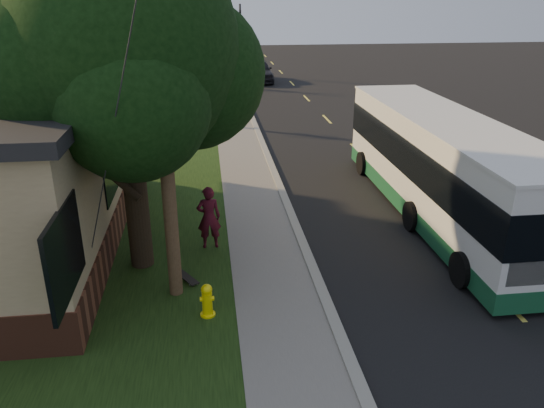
{
  "coord_description": "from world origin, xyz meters",
  "views": [
    {
      "loc": [
        -2.43,
        -9.63,
        6.46
      ],
      "look_at": [
        -0.91,
        2.56,
        1.5
      ],
      "focal_mm": 35.0,
      "sensor_mm": 36.0,
      "label": 1
    }
  ],
  "objects": [
    {
      "name": "bare_tree_near",
      "position": [
        -3.5,
        18.0,
        2.15
      ],
      "size": [
        1.38,
        1.21,
        4.31
      ],
      "color": "black",
      "rests_on": "grass_verge"
    },
    {
      "name": "ground",
      "position": [
        0.0,
        0.0,
        0.0
      ],
      "size": [
        120.0,
        120.0,
        0.0
      ],
      "primitive_type": "plane",
      "color": "black",
      "rests_on": "ground"
    },
    {
      "name": "transit_bus",
      "position": [
        4.47,
        4.69,
        1.63
      ],
      "size": [
        2.6,
        11.29,
        3.06
      ],
      "color": "silver",
      "rests_on": "ground"
    },
    {
      "name": "leafy_tree",
      "position": [
        -4.17,
        2.65,
        5.17
      ],
      "size": [
        6.3,
        6.0,
        7.8
      ],
      "color": "black",
      "rests_on": "grass_verge"
    },
    {
      "name": "skateboard_main",
      "position": [
        -3.07,
        1.54,
        0.13
      ],
      "size": [
        0.61,
        0.82,
        0.08
      ],
      "color": "black",
      "rests_on": "grass_verge"
    },
    {
      "name": "utility_pole",
      "position": [
        -3.31,
        0.99,
        4.63
      ],
      "size": [
        2.86,
        3.21,
        9.07
      ],
      "color": "#473321",
      "rests_on": "ground"
    },
    {
      "name": "grass_verge",
      "position": [
        -4.5,
        10.0,
        0.04
      ],
      "size": [
        5.0,
        80.0,
        0.07
      ],
      "primitive_type": "cube",
      "color": "black",
      "rests_on": "ground"
    },
    {
      "name": "curb",
      "position": [
        0.0,
        10.0,
        0.06
      ],
      "size": [
        0.25,
        80.0,
        0.12
      ],
      "primitive_type": "cube",
      "color": "gray",
      "rests_on": "ground"
    },
    {
      "name": "bare_tree_far",
      "position": [
        -3.0,
        30.0,
        2.0
      ],
      "size": [
        1.38,
        1.21,
        4.03
      ],
      "color": "black",
      "rests_on": "grass_verge"
    },
    {
      "name": "traffic_signal",
      "position": [
        0.5,
        34.0,
        3.16
      ],
      "size": [
        0.18,
        0.22,
        5.5
      ],
      "color": "#2D2D30",
      "rests_on": "ground"
    },
    {
      "name": "distant_car",
      "position": [
        1.56,
        31.17,
        0.83
      ],
      "size": [
        2.1,
        4.93,
        1.66
      ],
      "primitive_type": "imported",
      "rotation": [
        0.0,
        0.0,
        0.03
      ],
      "color": "black",
      "rests_on": "ground"
    },
    {
      "name": "sidewalk",
      "position": [
        -1.0,
        10.0,
        0.04
      ],
      "size": [
        2.0,
        80.0,
        0.08
      ],
      "primitive_type": "cube",
      "color": "slate",
      "rests_on": "ground"
    },
    {
      "name": "skateboarder",
      "position": [
        -2.5,
        3.25,
        0.93
      ],
      "size": [
        0.65,
        0.45,
        1.71
      ],
      "primitive_type": "imported",
      "rotation": [
        0.0,
        0.0,
        3.21
      ],
      "color": "#440D19",
      "rests_on": "grass_verge"
    },
    {
      "name": "fire_hydrant",
      "position": [
        -2.6,
        0.0,
        0.43
      ],
      "size": [
        0.32,
        0.32,
        0.74
      ],
      "color": "yellow",
      "rests_on": "grass_verge"
    },
    {
      "name": "road",
      "position": [
        4.0,
        10.0,
        0.01
      ],
      "size": [
        8.0,
        80.0,
        0.01
      ],
      "primitive_type": "cube",
      "color": "black",
      "rests_on": "ground"
    }
  ]
}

